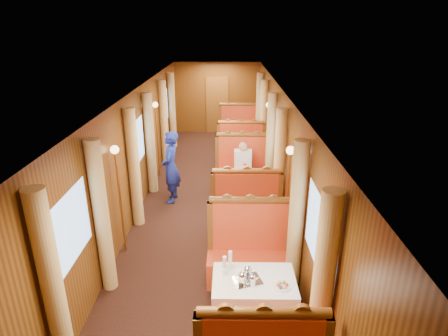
{
  "coord_description": "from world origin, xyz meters",
  "views": [
    {
      "loc": [
        0.42,
        -7.38,
        3.77
      ],
      "look_at": [
        0.33,
        -0.4,
        1.05
      ],
      "focal_mm": 30.0,
      "sensor_mm": 36.0,
      "label": 1
    }
  ],
  "objects_px": {
    "teapot_back": "(248,274)",
    "tea_tray": "(247,281)",
    "banquette_near_aft": "(249,255)",
    "banquette_mid_aft": "(242,171)",
    "rose_vase_mid": "(245,167)",
    "banquette_far_fwd": "(241,151)",
    "passenger": "(243,162)",
    "steward": "(171,167)",
    "table_far": "(240,142)",
    "teapot_right": "(252,281)",
    "teapot_left": "(242,280)",
    "banquette_mid_fwd": "(246,210)",
    "table_near": "(253,303)",
    "banquette_far_aft": "(239,132)",
    "fruit_plate": "(282,286)",
    "table_mid": "(244,190)",
    "rose_vase_far": "(239,124)"
  },
  "relations": [
    {
      "from": "banquette_mid_aft",
      "to": "steward",
      "type": "relative_size",
      "value": 0.83
    },
    {
      "from": "banquette_mid_fwd",
      "to": "banquette_far_aft",
      "type": "relative_size",
      "value": 1.0
    },
    {
      "from": "table_near",
      "to": "banquette_mid_aft",
      "type": "relative_size",
      "value": 0.78
    },
    {
      "from": "banquette_mid_aft",
      "to": "teapot_right",
      "type": "distance_m",
      "value": 4.65
    },
    {
      "from": "table_far",
      "to": "banquette_far_aft",
      "type": "bearing_deg",
      "value": 90.0
    },
    {
      "from": "banquette_near_aft",
      "to": "rose_vase_mid",
      "type": "relative_size",
      "value": 3.72
    },
    {
      "from": "teapot_right",
      "to": "rose_vase_mid",
      "type": "relative_size",
      "value": 0.41
    },
    {
      "from": "banquette_near_aft",
      "to": "banquette_mid_aft",
      "type": "distance_m",
      "value": 3.5
    },
    {
      "from": "banquette_far_aft",
      "to": "tea_tray",
      "type": "distance_m",
      "value": 8.06
    },
    {
      "from": "table_near",
      "to": "banquette_far_fwd",
      "type": "xyz_separation_m",
      "value": [
        0.0,
        5.99,
        0.05
      ]
    },
    {
      "from": "table_far",
      "to": "teapot_right",
      "type": "relative_size",
      "value": 7.08
    },
    {
      "from": "table_near",
      "to": "banquette_mid_fwd",
      "type": "xyz_separation_m",
      "value": [
        0.0,
        2.49,
        0.05
      ]
    },
    {
      "from": "table_far",
      "to": "rose_vase_mid",
      "type": "height_order",
      "value": "rose_vase_mid"
    },
    {
      "from": "banquette_near_aft",
      "to": "banquette_mid_fwd",
      "type": "relative_size",
      "value": 1.0
    },
    {
      "from": "banquette_far_aft",
      "to": "tea_tray",
      "type": "bearing_deg",
      "value": -90.62
    },
    {
      "from": "table_near",
      "to": "fruit_plate",
      "type": "distance_m",
      "value": 0.54
    },
    {
      "from": "banquette_near_aft",
      "to": "table_far",
      "type": "height_order",
      "value": "banquette_near_aft"
    },
    {
      "from": "banquette_near_aft",
      "to": "steward",
      "type": "bearing_deg",
      "value": 120.3
    },
    {
      "from": "rose_vase_mid",
      "to": "banquette_far_fwd",
      "type": "bearing_deg",
      "value": 90.35
    },
    {
      "from": "rose_vase_mid",
      "to": "rose_vase_far",
      "type": "xyz_separation_m",
      "value": [
        -0.03,
        3.52,
        0.0
      ]
    },
    {
      "from": "table_near",
      "to": "passenger",
      "type": "height_order",
      "value": "passenger"
    },
    {
      "from": "table_mid",
      "to": "banquette_mid_fwd",
      "type": "relative_size",
      "value": 0.78
    },
    {
      "from": "teapot_right",
      "to": "rose_vase_far",
      "type": "relative_size",
      "value": 0.41
    },
    {
      "from": "passenger",
      "to": "banquette_near_aft",
      "type": "bearing_deg",
      "value": -90.0
    },
    {
      "from": "table_far",
      "to": "fruit_plate",
      "type": "relative_size",
      "value": 5.01
    },
    {
      "from": "teapot_back",
      "to": "steward",
      "type": "distance_m",
      "value": 4.03
    },
    {
      "from": "rose_vase_mid",
      "to": "table_mid",
      "type": "bearing_deg",
      "value": -178.09
    },
    {
      "from": "teapot_right",
      "to": "passenger",
      "type": "relative_size",
      "value": 0.2
    },
    {
      "from": "banquette_near_aft",
      "to": "teapot_left",
      "type": "height_order",
      "value": "banquette_near_aft"
    },
    {
      "from": "table_far",
      "to": "banquette_far_fwd",
      "type": "xyz_separation_m",
      "value": [
        0.0,
        -1.01,
        0.05
      ]
    },
    {
      "from": "teapot_back",
      "to": "steward",
      "type": "bearing_deg",
      "value": 88.94
    },
    {
      "from": "teapot_back",
      "to": "banquette_far_fwd",
      "type": "bearing_deg",
      "value": 66.03
    },
    {
      "from": "passenger",
      "to": "banquette_mid_fwd",
      "type": "bearing_deg",
      "value": -90.0
    },
    {
      "from": "banquette_near_aft",
      "to": "banquette_mid_aft",
      "type": "relative_size",
      "value": 1.0
    },
    {
      "from": "teapot_left",
      "to": "table_far",
      "type": "bearing_deg",
      "value": 109.2
    },
    {
      "from": "banquette_mid_fwd",
      "to": "table_far",
      "type": "distance_m",
      "value": 4.51
    },
    {
      "from": "banquette_mid_fwd",
      "to": "teapot_back",
      "type": "bearing_deg",
      "value": -91.95
    },
    {
      "from": "rose_vase_far",
      "to": "passenger",
      "type": "relative_size",
      "value": 0.47
    },
    {
      "from": "table_mid",
      "to": "fruit_plate",
      "type": "relative_size",
      "value": 5.01
    },
    {
      "from": "banquette_mid_fwd",
      "to": "teapot_left",
      "type": "relative_size",
      "value": 7.85
    },
    {
      "from": "teapot_back",
      "to": "passenger",
      "type": "relative_size",
      "value": 0.22
    },
    {
      "from": "banquette_far_fwd",
      "to": "passenger",
      "type": "height_order",
      "value": "banquette_far_fwd"
    },
    {
      "from": "table_near",
      "to": "banquette_mid_fwd",
      "type": "distance_m",
      "value": 2.49
    },
    {
      "from": "table_far",
      "to": "banquette_far_aft",
      "type": "relative_size",
      "value": 0.78
    },
    {
      "from": "passenger",
      "to": "table_mid",
      "type": "bearing_deg",
      "value": -90.0
    },
    {
      "from": "banquette_far_aft",
      "to": "fruit_plate",
      "type": "height_order",
      "value": "banquette_far_aft"
    },
    {
      "from": "banquette_far_fwd",
      "to": "rose_vase_mid",
      "type": "bearing_deg",
      "value": -89.65
    },
    {
      "from": "table_near",
      "to": "table_mid",
      "type": "bearing_deg",
      "value": 90.0
    },
    {
      "from": "teapot_back",
      "to": "tea_tray",
      "type": "bearing_deg",
      "value": -116.83
    },
    {
      "from": "banquette_mid_aft",
      "to": "passenger",
      "type": "relative_size",
      "value": 1.76
    }
  ]
}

